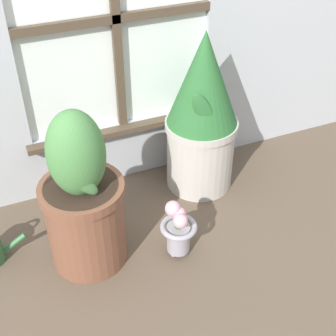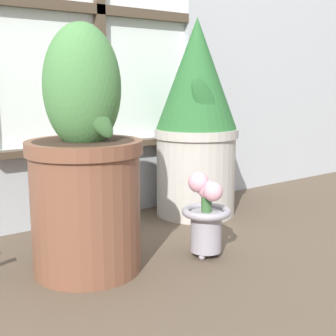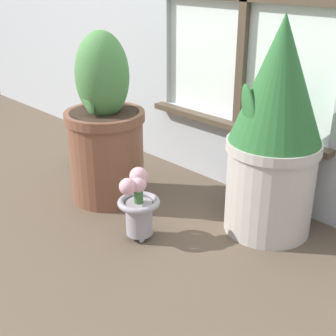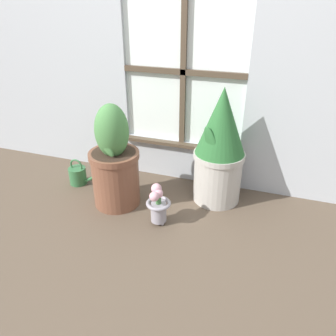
{
  "view_description": "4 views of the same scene",
  "coord_description": "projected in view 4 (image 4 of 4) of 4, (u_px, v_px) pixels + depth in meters",
  "views": [
    {
      "loc": [
        -0.52,
        -1.09,
        1.44
      ],
      "look_at": [
        0.05,
        0.27,
        0.31
      ],
      "focal_mm": 50.0,
      "sensor_mm": 36.0,
      "label": 1
    },
    {
      "loc": [
        -0.87,
        -0.91,
        0.52
      ],
      "look_at": [
        0.04,
        0.31,
        0.24
      ],
      "focal_mm": 50.0,
      "sensor_mm": 36.0,
      "label": 2
    },
    {
      "loc": [
        1.12,
        -0.82,
        0.9
      ],
      "look_at": [
        -0.03,
        0.3,
        0.19
      ],
      "focal_mm": 50.0,
      "sensor_mm": 36.0,
      "label": 3
    },
    {
      "loc": [
        0.6,
        -1.39,
        1.24
      ],
      "look_at": [
        0.03,
        0.29,
        0.28
      ],
      "focal_mm": 35.0,
      "sensor_mm": 36.0,
      "label": 4
    }
  ],
  "objects": [
    {
      "name": "ground_plane",
      "position": [
        148.0,
        232.0,
        1.92
      ],
      "size": [
        10.0,
        10.0,
        0.0
      ],
      "primitive_type": "plane",
      "color": "brown"
    },
    {
      "name": "potted_plant_left",
      "position": [
        115.0,
        164.0,
        2.05
      ],
      "size": [
        0.32,
        0.32,
        0.68
      ],
      "color": "brown",
      "rests_on": "ground_plane"
    },
    {
      "name": "potted_plant_right",
      "position": [
        220.0,
        147.0,
        2.05
      ],
      "size": [
        0.33,
        0.33,
        0.76
      ],
      "color": "#B7B2A8",
      "rests_on": "ground_plane"
    },
    {
      "name": "flower_vase",
      "position": [
        158.0,
        205.0,
        1.93
      ],
      "size": [
        0.15,
        0.15,
        0.26
      ],
      "color": "#99939E",
      "rests_on": "ground_plane"
    },
    {
      "name": "watering_can",
      "position": [
        78.0,
        175.0,
        2.37
      ],
      "size": [
        0.22,
        0.12,
        0.2
      ],
      "color": "#336B3D",
      "rests_on": "ground_plane"
    }
  ]
}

